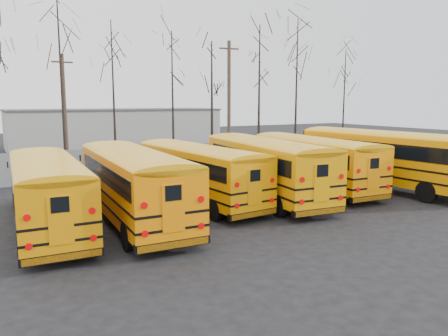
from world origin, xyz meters
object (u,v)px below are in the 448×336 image
utility_pole_right (229,98)px  bus_e (312,158)px  bus_d (264,163)px  bus_c (197,169)px  utility_pole_left (65,111)px  bus_b (132,179)px  bus_f (379,154)px  bus_a (47,187)px

utility_pole_right → bus_e: bearing=-95.4°
bus_d → utility_pole_right: 17.94m
bus_c → bus_d: 3.50m
bus_d → utility_pole_left: (-7.22, 14.76, 2.40)m
bus_b → bus_d: (7.23, 1.00, 0.03)m
utility_pole_left → utility_pole_right: 14.43m
bus_d → bus_b: bearing=-166.5°
bus_d → bus_e: (3.74, 0.66, -0.06)m
bus_e → utility_pole_left: (-10.96, 14.10, 2.46)m
bus_f → utility_pole_left: 21.55m
bus_a → bus_f: bus_f is taller
bus_b → utility_pole_left: bearing=92.1°
bus_d → bus_c: bearing=173.1°
bus_b → utility_pole_right: size_ratio=1.09×
bus_d → utility_pole_right: utility_pole_right is taller
bus_a → bus_f: bearing=1.8°
bus_e → bus_b: bearing=-167.5°
bus_e → bus_f: bus_f is taller
bus_a → bus_f: size_ratio=0.86×
bus_a → bus_b: bearing=-3.2°
bus_c → utility_pole_left: 14.73m
bus_a → bus_d: bearing=6.1°
bus_c → utility_pole_left: bearing=100.5°
bus_e → bus_f: 4.02m
bus_b → bus_e: bearing=10.8°
bus_c → bus_a: bearing=-173.3°
bus_f → bus_a: bearing=175.1°
bus_a → utility_pole_right: utility_pole_right is taller
bus_a → bus_e: (14.23, 1.34, 0.07)m
bus_a → utility_pole_left: size_ratio=1.27×
bus_d → bus_e: bus_d is taller
bus_c → bus_f: 10.99m
bus_b → utility_pole_left: size_ratio=1.35×
bus_e → bus_a: bearing=-170.7°
bus_d → utility_pole_right: (7.10, 16.11, 3.42)m
bus_a → utility_pole_right: bearing=46.0°
bus_c → utility_pole_right: size_ratio=1.03×
bus_a → utility_pole_left: utility_pole_left is taller
bus_d → bus_e: size_ratio=1.04×
utility_pole_left → utility_pole_right: bearing=0.9°
bus_a → bus_f: (17.96, -0.17, 0.27)m
bus_b → bus_f: size_ratio=0.91×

